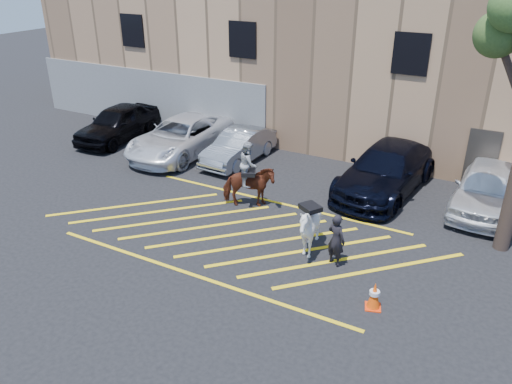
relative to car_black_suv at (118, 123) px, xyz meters
The scene contains 12 objects.
ground 10.50m from the car_black_suv, 26.40° to the right, with size 90.00×90.00×0.00m, color black.
car_black_suv is the anchor object (origin of this frame).
car_white_pickup 3.69m from the car_black_suv, ahead, with size 2.57×5.58×1.55m, color white.
car_silver_sedan 6.33m from the car_black_suv, ahead, with size 1.40×4.00×1.32m, color gray.
car_blue_suv 12.46m from the car_black_suv, ahead, with size 2.32×5.70×1.65m, color black.
car_white_suv 15.80m from the car_black_suv, ahead, with size 1.88×4.66×1.59m, color white.
handler 13.55m from the car_black_suv, 22.21° to the right, with size 0.56×0.37×1.54m, color black.
warehouse 12.23m from the car_black_suv, 38.06° to the left, with size 32.42×10.20×7.30m.
hatching_zone 10.64m from the car_black_suv, 27.86° to the right, with size 12.60×5.12×0.01m.
mounted_bay 9.26m from the car_black_suv, 20.00° to the right, with size 1.94×1.51×2.33m.
saddled_white 12.67m from the car_black_suv, 22.92° to the right, with size 1.92×1.97×1.65m.
traffic_cone 15.48m from the car_black_suv, 24.82° to the right, with size 0.48×0.48×0.73m.
Camera 1 is at (6.82, -11.85, 7.81)m, focal length 35.00 mm.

